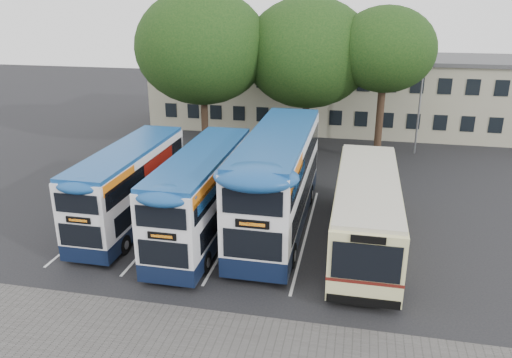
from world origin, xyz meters
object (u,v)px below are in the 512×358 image
(lamp_post, at_px, (422,84))
(bus_dd_left, at_px, (130,183))
(bus_single, at_px, (366,207))
(tree_left, at_px, (202,47))
(bus_dd_right, at_px, (278,177))
(tree_mid, at_px, (308,53))
(tree_right, at_px, (385,50))
(bus_dd_mid, at_px, (203,191))

(lamp_post, relative_size, bus_dd_left, 0.96)
(lamp_post, distance_m, bus_single, 16.16)
(tree_left, relative_size, bus_dd_right, 1.00)
(bus_dd_left, bearing_deg, bus_dd_right, 8.58)
(bus_single, bearing_deg, bus_dd_right, 166.57)
(bus_single, bearing_deg, bus_dd_left, -179.61)
(tree_mid, height_order, bus_single, tree_mid)
(bus_dd_left, bearing_deg, lamp_post, 45.99)
(bus_dd_left, bearing_deg, tree_left, 89.92)
(tree_right, xyz_separation_m, bus_dd_mid, (-8.24, -13.79, -5.29))
(bus_dd_left, distance_m, bus_dd_right, 7.31)
(bus_dd_mid, xyz_separation_m, bus_single, (7.48, 0.71, -0.43))
(bus_dd_left, relative_size, bus_dd_right, 0.82)
(lamp_post, bearing_deg, bus_dd_left, -134.01)
(bus_dd_mid, relative_size, bus_dd_right, 0.86)
(bus_dd_left, distance_m, bus_single, 11.44)
(tree_right, relative_size, bus_dd_right, 0.90)
(tree_left, relative_size, bus_single, 1.05)
(bus_dd_left, relative_size, bus_single, 0.86)
(tree_left, relative_size, tree_right, 1.11)
(tree_right, height_order, bus_dd_right, tree_right)
(tree_mid, height_order, bus_dd_mid, tree_mid)
(bus_dd_mid, relative_size, bus_single, 0.91)
(bus_dd_mid, bearing_deg, bus_single, 5.39)
(tree_right, bearing_deg, tree_left, -175.44)
(tree_left, distance_m, bus_single, 17.61)
(lamp_post, bearing_deg, tree_right, -139.86)
(tree_right, distance_m, bus_single, 14.30)
(tree_right, bearing_deg, bus_single, -93.33)
(tree_left, height_order, bus_single, tree_left)
(bus_dd_left, bearing_deg, tree_right, 47.17)
(tree_left, xyz_separation_m, tree_right, (12.18, 0.97, -0.02))
(bus_dd_left, relative_size, bus_dd_mid, 0.95)
(lamp_post, distance_m, bus_dd_mid, 19.74)
(tree_mid, bearing_deg, bus_dd_left, -116.70)
(tree_left, distance_m, tree_mid, 7.28)
(tree_mid, distance_m, bus_dd_right, 13.71)
(tree_mid, relative_size, bus_single, 1.00)
(bus_dd_mid, bearing_deg, lamp_post, 55.67)
(bus_dd_left, height_order, bus_dd_right, bus_dd_right)
(lamp_post, relative_size, bus_dd_mid, 0.91)
(lamp_post, xyz_separation_m, tree_left, (-14.96, -3.32, 2.51))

